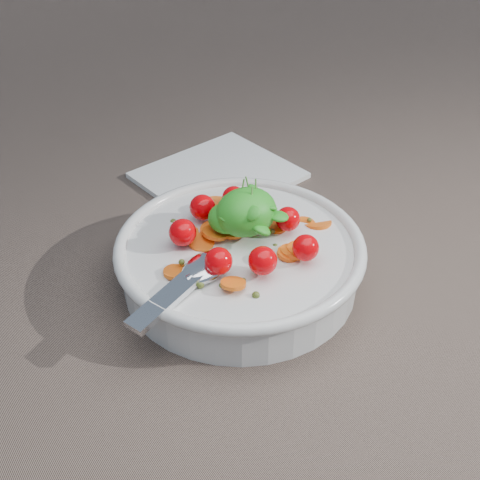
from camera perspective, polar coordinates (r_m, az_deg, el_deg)
ground at (r=0.59m, az=2.54°, el=-4.55°), size 6.00×6.00×0.00m
bowl at (r=0.58m, az=-0.01°, el=-1.67°), size 0.26×0.24×0.10m
napkin at (r=0.76m, az=-2.07°, el=6.15°), size 0.19×0.17×0.01m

